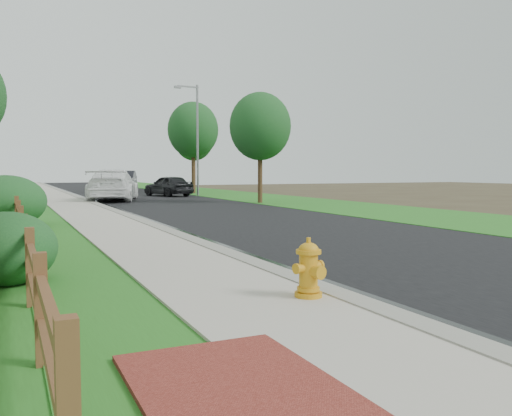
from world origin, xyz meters
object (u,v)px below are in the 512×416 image
white_suv (113,185)px  streetlight (196,133)px  ranch_fence (23,234)px  fire_hydrant (309,270)px  dark_car_mid (168,186)px

white_suv → streetlight: size_ratio=0.81×
ranch_fence → streetlight: size_ratio=2.14×
fire_hydrant → dark_car_mid: size_ratio=0.19×
ranch_fence → streetlight: (12.15, 25.93, 3.87)m
ranch_fence → streetlight: bearing=64.9°
fire_hydrant → white_suv: size_ratio=0.13×
ranch_fence → white_suv: (5.60, 21.99, 0.33)m
streetlight → white_suv: bearing=-149.0°
ranch_fence → fire_hydrant: (3.50, -4.88, -0.14)m
ranch_fence → white_suv: size_ratio=2.64×
ranch_fence → fire_hydrant: size_ratio=20.46×
fire_hydrant → streetlight: (8.65, 30.81, 4.01)m
dark_car_mid → streetlight: (1.99, -0.22, 3.73)m
white_suv → dark_car_mid: size_ratio=1.48×
white_suv → ranch_fence: bearing=92.5°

